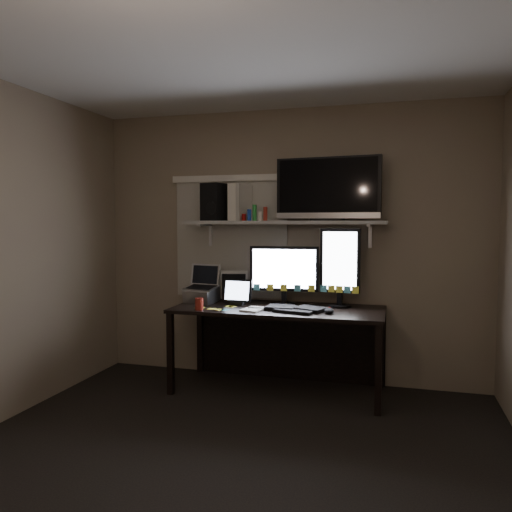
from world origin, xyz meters
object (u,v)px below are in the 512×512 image
(tv, at_px, (328,189))
(cup, at_px, (199,304))
(tablet, at_px, (238,292))
(laptop, at_px, (201,284))
(monitor_portrait, at_px, (340,267))
(keyboard, at_px, (296,308))
(speaker, at_px, (215,202))
(desk, at_px, (281,325))
(mouse, at_px, (329,311))
(game_console, at_px, (240,202))
(monitor_landscape, at_px, (284,275))

(tv, bearing_deg, cup, -147.63)
(tablet, relative_size, laptop, 0.79)
(monitor_portrait, relative_size, tablet, 2.62)
(tablet, height_order, laptop, laptop)
(tablet, bearing_deg, laptop, 176.48)
(keyboard, xyz_separation_m, speaker, (-0.80, 0.26, 0.90))
(desk, height_order, keyboard, keyboard)
(speaker, bearing_deg, tv, 16.93)
(mouse, distance_m, speaker, 1.45)
(monitor_portrait, relative_size, mouse, 5.92)
(monitor_portrait, bearing_deg, mouse, -91.56)
(monitor_portrait, xyz_separation_m, tablet, (-0.88, -0.15, -0.23))
(monitor_portrait, relative_size, speaker, 2.05)
(monitor_portrait, xyz_separation_m, cup, (-1.12, -0.47, -0.30))
(tablet, bearing_deg, speaker, 154.36)
(laptop, relative_size, game_console, 1.02)
(keyboard, xyz_separation_m, tv, (0.22, 0.30, 1.01))
(mouse, bearing_deg, keyboard, 148.45)
(speaker, bearing_deg, keyboard, -3.21)
(desk, xyz_separation_m, monitor_portrait, (0.51, 0.06, 0.52))
(monitor_landscape, distance_m, monitor_portrait, 0.50)
(tablet, height_order, cup, tablet)
(game_console, bearing_deg, monitor_landscape, 8.37)
(laptop, bearing_deg, keyboard, -0.12)
(tablet, bearing_deg, game_console, 103.56)
(monitor_landscape, bearing_deg, cup, -150.09)
(monitor_landscape, bearing_deg, mouse, -40.30)
(speaker, bearing_deg, desk, 9.84)
(monitor_landscape, height_order, cup, monitor_landscape)
(mouse, height_order, cup, cup)
(monitor_portrait, relative_size, laptop, 2.06)
(desk, distance_m, monitor_landscape, 0.45)
(monitor_portrait, bearing_deg, tv, 170.26)
(mouse, distance_m, cup, 1.08)
(monitor_portrait, height_order, mouse, monitor_portrait)
(tablet, distance_m, game_console, 0.82)
(tablet, height_order, game_console, game_console)
(desk, distance_m, cup, 0.77)
(tv, bearing_deg, desk, -160.45)
(desk, xyz_separation_m, game_console, (-0.41, 0.09, 1.09))
(monitor_landscape, distance_m, mouse, 0.59)
(cup, distance_m, tv, 1.49)
(desk, relative_size, speaker, 5.30)
(desk, bearing_deg, game_console, 167.24)
(game_console, bearing_deg, keyboard, -11.45)
(monitor_portrait, height_order, tablet, monitor_portrait)
(keyboard, distance_m, speaker, 1.24)
(monitor_portrait, bearing_deg, keyboard, -135.04)
(desk, height_order, cup, cup)
(monitor_landscape, distance_m, laptop, 0.77)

